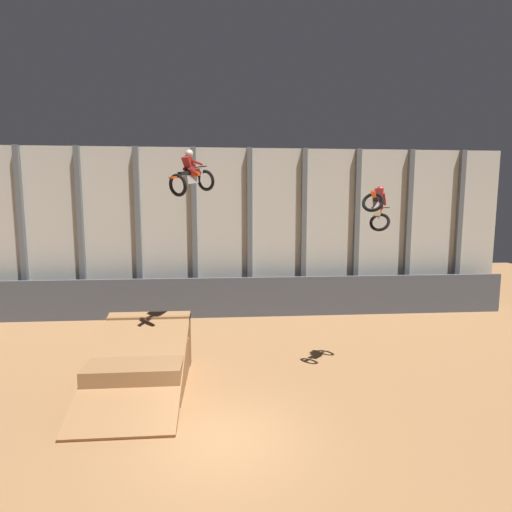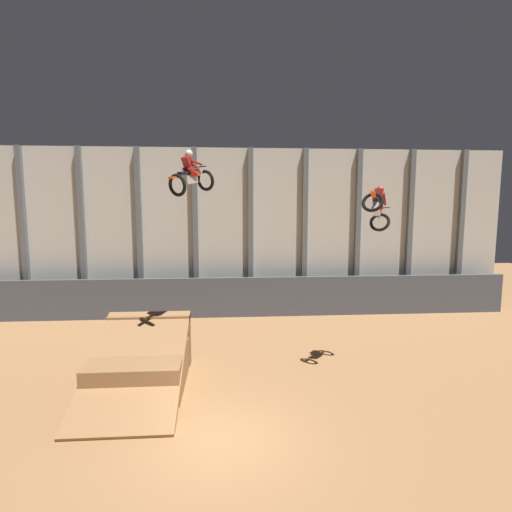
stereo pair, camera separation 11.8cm
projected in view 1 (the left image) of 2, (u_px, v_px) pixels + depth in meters
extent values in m
plane|color=#996B42|center=(222.00, 440.00, 10.27)|extent=(60.00, 60.00, 0.00)
cube|color=beige|center=(222.00, 232.00, 22.25)|extent=(32.00, 0.12, 9.13)
cube|color=slate|center=(22.00, 233.00, 21.21)|extent=(0.28, 0.28, 9.13)
cube|color=slate|center=(81.00, 232.00, 21.45)|extent=(0.28, 0.28, 9.13)
cube|color=slate|center=(138.00, 232.00, 21.70)|extent=(0.28, 0.28, 9.13)
cube|color=slate|center=(195.00, 232.00, 21.94)|extent=(0.28, 0.28, 9.13)
cube|color=slate|center=(250.00, 232.00, 22.18)|extent=(0.28, 0.28, 9.13)
cube|color=slate|center=(304.00, 231.00, 22.42)|extent=(0.28, 0.28, 9.13)
cube|color=slate|center=(356.00, 231.00, 22.66)|extent=(0.28, 0.28, 9.13)
cube|color=slate|center=(408.00, 231.00, 22.90)|extent=(0.28, 0.28, 9.13)
cube|color=slate|center=(459.00, 231.00, 23.14)|extent=(0.28, 0.28, 9.13)
cube|color=#474C56|center=(223.00, 298.00, 21.48)|extent=(31.36, 0.20, 2.16)
cube|color=olive|center=(142.00, 367.00, 13.47)|extent=(2.95, 3.58, 1.16)
cube|color=olive|center=(150.00, 341.00, 14.95)|extent=(3.01, 0.50, 1.93)
cube|color=#996B42|center=(137.00, 365.00, 12.67)|extent=(3.01, 5.18, 2.12)
torus|color=black|center=(206.00, 180.00, 13.80)|extent=(0.72, 0.62, 0.74)
torus|color=black|center=(178.00, 185.00, 12.68)|extent=(0.72, 0.62, 0.74)
cube|color=#B7B7BC|center=(191.00, 179.00, 13.17)|extent=(0.48, 0.55, 0.36)
cube|color=#E54C19|center=(194.00, 173.00, 13.25)|extent=(0.45, 0.50, 0.31)
cube|color=black|center=(185.00, 173.00, 12.93)|extent=(0.47, 0.55, 0.21)
cube|color=#E54C19|center=(175.00, 177.00, 12.53)|extent=(0.33, 0.38, 0.12)
cylinder|color=#B7B7BC|center=(202.00, 174.00, 13.60)|extent=(0.15, 0.17, 0.55)
cylinder|color=black|center=(200.00, 167.00, 13.50)|extent=(0.48, 0.50, 0.04)
cube|color=maroon|center=(188.00, 164.00, 13.02)|extent=(0.46, 0.48, 0.53)
sphere|color=silver|center=(189.00, 154.00, 13.02)|extent=(0.39, 0.39, 0.30)
cylinder|color=maroon|center=(188.00, 172.00, 13.20)|extent=(0.35, 0.41, 0.28)
cylinder|color=maroon|center=(193.00, 172.00, 13.07)|extent=(0.35, 0.41, 0.28)
cylinder|color=maroon|center=(190.00, 163.00, 13.29)|extent=(0.38, 0.47, 0.18)
cylinder|color=maroon|center=(197.00, 162.00, 13.12)|extent=(0.38, 0.47, 0.18)
torus|color=black|center=(380.00, 222.00, 14.41)|extent=(0.86, 0.79, 0.69)
torus|color=black|center=(373.00, 202.00, 13.27)|extent=(0.86, 0.79, 0.69)
cube|color=#B7B7BC|center=(377.00, 209.00, 13.84)|extent=(0.47, 0.59, 0.50)
cube|color=#E54C19|center=(378.00, 206.00, 14.05)|extent=(0.44, 0.53, 0.43)
cube|color=black|center=(377.00, 200.00, 13.73)|extent=(0.43, 0.54, 0.39)
cube|color=#E54C19|center=(374.00, 194.00, 13.28)|extent=(0.30, 0.36, 0.23)
cylinder|color=#B7B7BC|center=(380.00, 214.00, 14.35)|extent=(0.30, 0.42, 0.38)
cylinder|color=black|center=(381.00, 208.00, 14.39)|extent=(0.66, 0.07, 0.04)
cube|color=maroon|center=(379.00, 196.00, 13.98)|extent=(0.39, 0.39, 0.53)
sphere|color=red|center=(380.00, 190.00, 14.17)|extent=(0.41, 0.44, 0.36)
cylinder|color=maroon|center=(374.00, 203.00, 14.00)|extent=(0.24, 0.29, 0.43)
cylinder|color=maroon|center=(381.00, 203.00, 13.89)|extent=(0.24, 0.29, 0.43)
cylinder|color=maroon|center=(375.00, 199.00, 14.26)|extent=(0.28, 0.37, 0.45)
cylinder|color=maroon|center=(384.00, 199.00, 14.11)|extent=(0.28, 0.37, 0.45)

